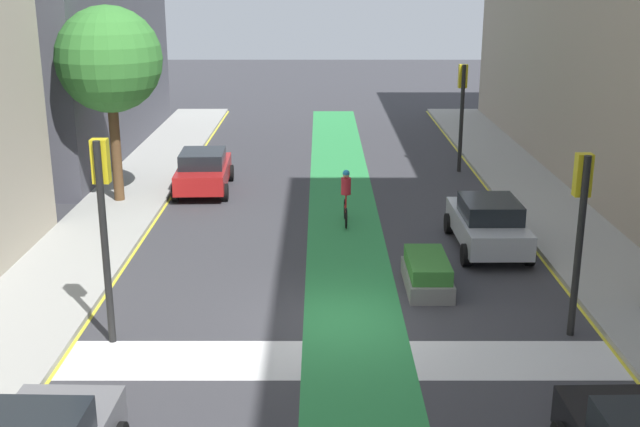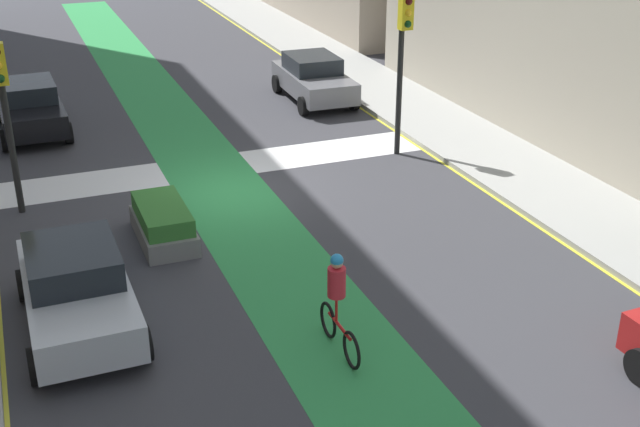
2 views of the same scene
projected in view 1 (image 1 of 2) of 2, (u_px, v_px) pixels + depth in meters
name	position (u px, v px, depth m)	size (l,w,h in m)	color
ground_plane	(339.00, 321.00, 18.79)	(120.00, 120.00, 0.00)	#38383D
bike_lane_paint	(354.00, 320.00, 18.79)	(2.40, 60.00, 0.01)	#2D8C47
crosswalk_band	(342.00, 360.00, 16.88)	(12.00, 1.80, 0.01)	silver
sidewalk_left	(24.00, 318.00, 18.77)	(3.00, 60.00, 0.15)	#9E9E99
curb_stripe_left	(88.00, 320.00, 18.79)	(0.16, 60.00, 0.01)	yellow
curb_stripe_right	(591.00, 320.00, 18.79)	(0.16, 60.00, 0.01)	yellow
traffic_signal_near_right	(581.00, 210.00, 17.33)	(0.35, 0.52, 4.19)	black
traffic_signal_near_left	(103.00, 203.00, 16.92)	(0.35, 0.52, 4.58)	black
traffic_signal_far_right	(462.00, 97.00, 32.25)	(0.35, 0.52, 4.41)	black
car_silver_right_far	(488.00, 223.00, 23.49)	(2.05, 4.21, 1.57)	#B2B7BF
car_red_left_far	(204.00, 170.00, 29.83)	(2.16, 4.27, 1.57)	#A51919
cyclist_in_lane	(346.00, 196.00, 25.77)	(0.32, 1.73, 1.86)	black
street_tree_near	(109.00, 60.00, 26.91)	(3.63, 3.63, 6.79)	brown
median_planter	(427.00, 273.00, 20.65)	(1.13, 2.42, 0.85)	slate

